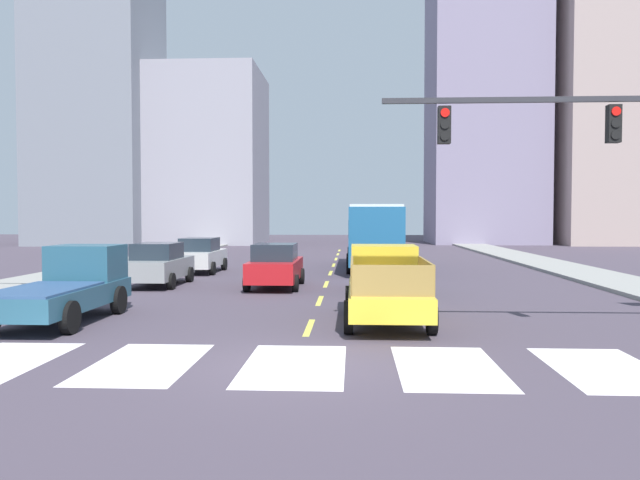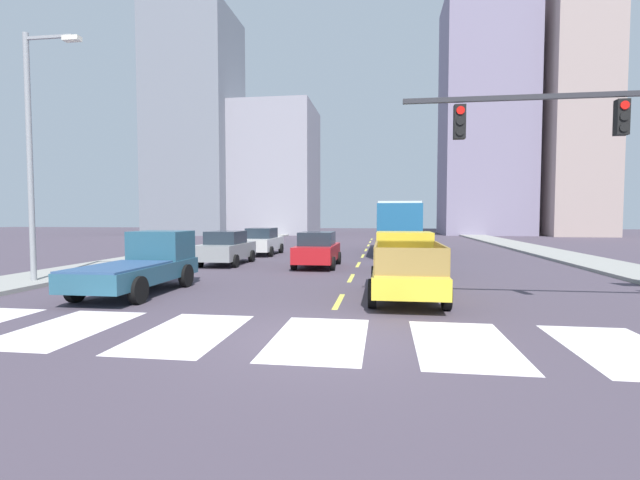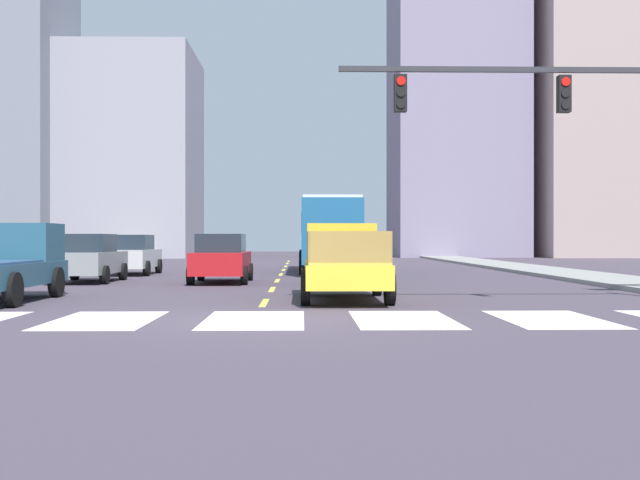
# 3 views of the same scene
# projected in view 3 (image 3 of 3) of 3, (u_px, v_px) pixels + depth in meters

# --- Properties ---
(ground_plane) EXTENTS (160.00, 160.00, 0.00)m
(ground_plane) POSITION_uv_depth(u_px,v_px,m) (254.00, 320.00, 14.96)
(ground_plane) COLOR #443B48
(sidewalk_right) EXTENTS (3.10, 110.00, 0.15)m
(sidewalk_right) POSITION_uv_depth(u_px,v_px,m) (564.00, 273.00, 33.23)
(sidewalk_right) COLOR gray
(sidewalk_right) RESTS_ON ground
(crosswalk_stripe_2) EXTENTS (1.90, 3.49, 0.01)m
(crosswalk_stripe_2) POSITION_uv_depth(u_px,v_px,m) (104.00, 320.00, 14.89)
(crosswalk_stripe_2) COLOR silver
(crosswalk_stripe_2) RESTS_ON ground
(crosswalk_stripe_3) EXTENTS (1.90, 3.49, 0.01)m
(crosswalk_stripe_3) POSITION_uv_depth(u_px,v_px,m) (254.00, 320.00, 14.96)
(crosswalk_stripe_3) COLOR silver
(crosswalk_stripe_3) RESTS_ON ground
(crosswalk_stripe_4) EXTENTS (1.90, 3.49, 0.01)m
(crosswalk_stripe_4) POSITION_uv_depth(u_px,v_px,m) (403.00, 319.00, 15.03)
(crosswalk_stripe_4) COLOR silver
(crosswalk_stripe_4) RESTS_ON ground
(crosswalk_stripe_5) EXTENTS (1.90, 3.49, 0.01)m
(crosswalk_stripe_5) POSITION_uv_depth(u_px,v_px,m) (551.00, 319.00, 15.09)
(crosswalk_stripe_5) COLOR silver
(crosswalk_stripe_5) RESTS_ON ground
(lane_dash_0) EXTENTS (0.16, 2.40, 0.01)m
(lane_dash_0) POSITION_uv_depth(u_px,v_px,m) (264.00, 303.00, 18.96)
(lane_dash_0) COLOR #D7CF4B
(lane_dash_0) RESTS_ON ground
(lane_dash_1) EXTENTS (0.16, 2.40, 0.01)m
(lane_dash_1) POSITION_uv_depth(u_px,v_px,m) (272.00, 289.00, 23.96)
(lane_dash_1) COLOR #D7CF4B
(lane_dash_1) RESTS_ON ground
(lane_dash_2) EXTENTS (0.16, 2.40, 0.01)m
(lane_dash_2) POSITION_uv_depth(u_px,v_px,m) (277.00, 281.00, 28.96)
(lane_dash_2) COLOR #D7CF4B
(lane_dash_2) RESTS_ON ground
(lane_dash_3) EXTENTS (0.16, 2.40, 0.01)m
(lane_dash_3) POSITION_uv_depth(u_px,v_px,m) (281.00, 274.00, 33.96)
(lane_dash_3) COLOR #D7CF4B
(lane_dash_3) RESTS_ON ground
(lane_dash_4) EXTENTS (0.16, 2.40, 0.01)m
(lane_dash_4) POSITION_uv_depth(u_px,v_px,m) (284.00, 270.00, 38.95)
(lane_dash_4) COLOR #D7CF4B
(lane_dash_4) RESTS_ON ground
(lane_dash_5) EXTENTS (0.16, 2.40, 0.01)m
(lane_dash_5) POSITION_uv_depth(u_px,v_px,m) (286.00, 266.00, 43.95)
(lane_dash_5) COLOR #D7CF4B
(lane_dash_5) RESTS_ON ground
(lane_dash_6) EXTENTS (0.16, 2.40, 0.01)m
(lane_dash_6) POSITION_uv_depth(u_px,v_px,m) (287.00, 263.00, 48.95)
(lane_dash_6) COLOR #D7CF4B
(lane_dash_6) RESTS_ON ground
(lane_dash_7) EXTENTS (0.16, 2.40, 0.01)m
(lane_dash_7) POSITION_uv_depth(u_px,v_px,m) (289.00, 261.00, 53.95)
(lane_dash_7) COLOR #D7CF4B
(lane_dash_7) RESTS_ON ground
(pickup_stakebed) EXTENTS (2.18, 5.20, 1.96)m
(pickup_stakebed) POSITION_uv_depth(u_px,v_px,m) (343.00, 263.00, 20.20)
(pickup_stakebed) COLOR gold
(pickup_stakebed) RESTS_ON ground
(pickup_dark) EXTENTS (2.18, 5.20, 1.96)m
(pickup_dark) POSITION_uv_depth(u_px,v_px,m) (4.00, 264.00, 19.67)
(pickup_dark) COLOR #255166
(pickup_dark) RESTS_ON ground
(city_bus) EXTENTS (2.72, 10.80, 3.32)m
(city_bus) POSITION_uv_depth(u_px,v_px,m) (328.00, 230.00, 36.48)
(city_bus) COLOR #1E5B8A
(city_bus) RESTS_ON ground
(sedan_near_left) EXTENTS (2.02, 4.40, 1.72)m
(sedan_near_left) POSITION_uv_depth(u_px,v_px,m) (132.00, 255.00, 33.78)
(sedan_near_left) COLOR silver
(sedan_near_left) RESTS_ON ground
(sedan_near_right) EXTENTS (2.02, 4.40, 1.72)m
(sedan_near_right) POSITION_uv_depth(u_px,v_px,m) (344.00, 259.00, 26.40)
(sedan_near_right) COLOR #154F2A
(sedan_near_right) RESTS_ON ground
(sedan_far) EXTENTS (2.02, 4.40, 1.72)m
(sedan_far) POSITION_uv_depth(u_px,v_px,m) (221.00, 258.00, 27.59)
(sedan_far) COLOR red
(sedan_far) RESTS_ON ground
(sedan_mid) EXTENTS (2.02, 4.40, 1.72)m
(sedan_mid) POSITION_uv_depth(u_px,v_px,m) (89.00, 258.00, 27.94)
(sedan_mid) COLOR gray
(sedan_mid) RESTS_ON ground
(traffic_signal_gantry) EXTENTS (9.44, 0.27, 6.00)m
(traffic_signal_gantry) POSITION_uv_depth(u_px,v_px,m) (615.00, 122.00, 17.88)
(traffic_signal_gantry) COLOR #2D2D33
(traffic_signal_gantry) RESTS_ON ground
(tower_tall_centre) EXTENTS (10.90, 10.54, 30.84)m
(tower_tall_centre) POSITION_uv_depth(u_px,v_px,m) (455.00, 81.00, 68.96)
(tower_tall_centre) COLOR gray
(tower_tall_centre) RESTS_ON ground
(block_mid_left) EXTENTS (11.79, 11.63, 17.23)m
(block_mid_left) POSITION_uv_depth(u_px,v_px,m) (126.00, 156.00, 66.56)
(block_mid_left) COLOR gray
(block_mid_left) RESTS_ON ground
(block_mid_right) EXTENTS (7.35, 8.27, 31.24)m
(block_mid_right) POSITION_uv_depth(u_px,v_px,m) (581.00, 72.00, 66.25)
(block_mid_right) COLOR #A48E88
(block_mid_right) RESTS_ON ground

